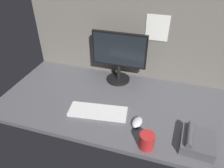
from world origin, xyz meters
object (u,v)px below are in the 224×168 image
at_px(monitor, 119,55).
at_px(mug_red_plastic, 147,141).
at_px(mouse, 137,122).
at_px(desk_phone, 197,141).
at_px(keyboard, 98,112).

xyz_separation_m(monitor, mug_red_plastic, (0.32, -0.59, -0.17)).
height_order(monitor, mouse, monitor).
height_order(mouse, desk_phone, desk_phone).
distance_m(monitor, mug_red_plastic, 0.69).
bearing_deg(mouse, mug_red_plastic, -53.08).
distance_m(mouse, mug_red_plastic, 0.17).
height_order(monitor, mug_red_plastic, monitor).
height_order(mug_red_plastic, desk_phone, mug_red_plastic).
xyz_separation_m(keyboard, desk_phone, (0.59, -0.09, 0.02)).
relative_size(mouse, mug_red_plastic, 1.06).
distance_m(keyboard, mug_red_plastic, 0.38).
height_order(monitor, keyboard, monitor).
relative_size(mouse, desk_phone, 0.48).
bearing_deg(monitor, mouse, -61.57).
bearing_deg(mug_red_plastic, desk_phone, 19.01).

